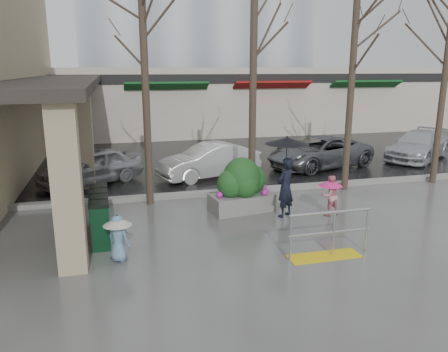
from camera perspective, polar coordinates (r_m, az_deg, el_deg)
name	(u,v)px	position (r m, az deg, el deg)	size (l,w,h in m)	color
ground	(250,242)	(10.40, 3.41, -8.56)	(120.00, 120.00, 0.00)	#51514F
street_asphalt	(155,126)	(31.53, -8.99, 6.51)	(120.00, 36.00, 0.01)	black
curb	(212,193)	(14.03, -1.59, -2.23)	(120.00, 0.30, 0.15)	gray
canopy_slab	(57,78)	(17.24, -20.97, 11.86)	(2.80, 18.00, 0.25)	#2D2823
pillar_front	(67,186)	(8.96, -19.82, -1.28)	(0.55, 0.55, 3.50)	tan
pillar_back	(84,137)	(15.33, -17.79, 4.91)	(0.55, 0.55, 3.50)	tan
storefront_row	(193,100)	(27.63, -4.09, 9.81)	(34.00, 6.74, 4.00)	beige
handrail	(328,240)	(9.74, 13.37, -8.15)	(1.90, 0.50, 1.03)	yellow
tree_west	(143,26)	(12.82, -10.55, 18.66)	(3.20, 3.20, 6.80)	#382B21
tree_midwest	(254,23)	(13.47, 3.94, 19.26)	(3.20, 3.20, 7.00)	#382B21
tree_mideast	(355,39)	(14.80, 16.68, 16.79)	(3.20, 3.20, 6.50)	#382B21
woman	(286,169)	(11.84, 8.10, 0.86)	(1.18, 1.18, 2.24)	black
child_pink	(330,192)	(12.36, 13.68, -2.11)	(0.66, 0.66, 1.13)	pink
child_blue	(118,233)	(9.46, -13.68, -7.28)	(0.60, 0.60, 1.02)	#668DB5
planter	(242,186)	(12.35, 2.34, -1.27)	(1.89, 1.16, 1.55)	#65635E
news_boxes	(100,215)	(10.91, -15.92, -4.95)	(0.49, 1.96, 1.09)	#0C371C
car_a	(90,167)	(15.92, -17.08, 1.17)	(1.49, 3.70, 1.26)	#9E9EA2
car_b	(209,161)	(16.18, -1.92, 1.99)	(1.33, 3.82, 1.26)	white
car_c	(320,152)	(18.27, 12.40, 3.04)	(2.09, 4.53, 1.26)	#5C5F64
car_d	(419,145)	(21.30, 24.07, 3.67)	(1.77, 4.34, 1.26)	silver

